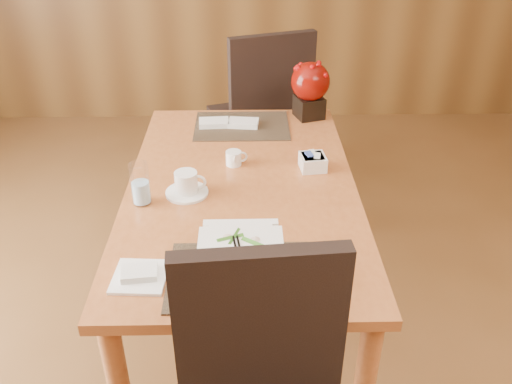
{
  "coord_description": "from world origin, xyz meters",
  "views": [
    {
      "loc": [
        0.02,
        -1.23,
        1.84
      ],
      "look_at": [
        0.05,
        0.35,
        0.87
      ],
      "focal_mm": 38.0,
      "sensor_mm": 36.0,
      "label": 1
    }
  ],
  "objects_px": {
    "creamer_jug": "(234,158)",
    "far_chair": "(263,110)",
    "soup_setting": "(241,258)",
    "berry_decor": "(310,87)",
    "coffee_cup": "(186,185)",
    "dining_table": "(242,205)",
    "water_glass": "(140,184)",
    "sugar_caddy": "(313,162)",
    "bread_plate": "(140,277)"
  },
  "relations": [
    {
      "from": "water_glass",
      "to": "bread_plate",
      "type": "height_order",
      "value": "water_glass"
    },
    {
      "from": "sugar_caddy",
      "to": "bread_plate",
      "type": "xyz_separation_m",
      "value": [
        -0.6,
        -0.68,
        -0.03
      ]
    },
    {
      "from": "dining_table",
      "to": "sugar_caddy",
      "type": "relative_size",
      "value": 14.79
    },
    {
      "from": "sugar_caddy",
      "to": "far_chair",
      "type": "height_order",
      "value": "far_chair"
    },
    {
      "from": "berry_decor",
      "to": "creamer_jug",
      "type": "bearing_deg",
      "value": -126.76
    },
    {
      "from": "water_glass",
      "to": "far_chair",
      "type": "relative_size",
      "value": 0.15
    },
    {
      "from": "dining_table",
      "to": "bread_plate",
      "type": "xyz_separation_m",
      "value": [
        -0.31,
        -0.55,
        0.1
      ]
    },
    {
      "from": "coffee_cup",
      "to": "water_glass",
      "type": "height_order",
      "value": "water_glass"
    },
    {
      "from": "bread_plate",
      "to": "water_glass",
      "type": "bearing_deg",
      "value": 97.99
    },
    {
      "from": "dining_table",
      "to": "water_glass",
      "type": "distance_m",
      "value": 0.43
    },
    {
      "from": "bread_plate",
      "to": "far_chair",
      "type": "distance_m",
      "value": 1.7
    },
    {
      "from": "creamer_jug",
      "to": "far_chair",
      "type": "xyz_separation_m",
      "value": [
        0.15,
        0.92,
        -0.17
      ]
    },
    {
      "from": "dining_table",
      "to": "bread_plate",
      "type": "relative_size",
      "value": 9.28
    },
    {
      "from": "coffee_cup",
      "to": "bread_plate",
      "type": "xyz_separation_m",
      "value": [
        -0.1,
        -0.49,
        -0.03
      ]
    },
    {
      "from": "far_chair",
      "to": "bread_plate",
      "type": "bearing_deg",
      "value": 56.78
    },
    {
      "from": "berry_decor",
      "to": "bread_plate",
      "type": "distance_m",
      "value": 1.38
    },
    {
      "from": "bread_plate",
      "to": "far_chair",
      "type": "height_order",
      "value": "far_chair"
    },
    {
      "from": "sugar_caddy",
      "to": "berry_decor",
      "type": "xyz_separation_m",
      "value": [
        0.04,
        0.53,
        0.13
      ]
    },
    {
      "from": "sugar_caddy",
      "to": "bread_plate",
      "type": "height_order",
      "value": "sugar_caddy"
    },
    {
      "from": "dining_table",
      "to": "sugar_caddy",
      "type": "xyz_separation_m",
      "value": [
        0.29,
        0.13,
        0.13
      ]
    },
    {
      "from": "coffee_cup",
      "to": "sugar_caddy",
      "type": "distance_m",
      "value": 0.54
    },
    {
      "from": "sugar_caddy",
      "to": "bread_plate",
      "type": "bearing_deg",
      "value": -131.64
    },
    {
      "from": "soup_setting",
      "to": "sugar_caddy",
      "type": "distance_m",
      "value": 0.72
    },
    {
      "from": "far_chair",
      "to": "sugar_caddy",
      "type": "bearing_deg",
      "value": 81.7
    },
    {
      "from": "coffee_cup",
      "to": "dining_table",
      "type": "bearing_deg",
      "value": 16.48
    },
    {
      "from": "far_chair",
      "to": "berry_decor",
      "type": "bearing_deg",
      "value": 97.81
    },
    {
      "from": "dining_table",
      "to": "coffee_cup",
      "type": "xyz_separation_m",
      "value": [
        -0.21,
        -0.06,
        0.14
      ]
    },
    {
      "from": "creamer_jug",
      "to": "berry_decor",
      "type": "height_order",
      "value": "berry_decor"
    },
    {
      "from": "sugar_caddy",
      "to": "far_chair",
      "type": "distance_m",
      "value": 0.99
    },
    {
      "from": "dining_table",
      "to": "water_glass",
      "type": "bearing_deg",
      "value": -161.57
    },
    {
      "from": "berry_decor",
      "to": "coffee_cup",
      "type": "bearing_deg",
      "value": -126.97
    },
    {
      "from": "sugar_caddy",
      "to": "berry_decor",
      "type": "relative_size",
      "value": 0.36
    },
    {
      "from": "dining_table",
      "to": "coffee_cup",
      "type": "bearing_deg",
      "value": -163.52
    },
    {
      "from": "creamer_jug",
      "to": "berry_decor",
      "type": "xyz_separation_m",
      "value": [
        0.37,
        0.49,
        0.13
      ]
    },
    {
      "from": "water_glass",
      "to": "creamer_jug",
      "type": "bearing_deg",
      "value": 40.9
    },
    {
      "from": "soup_setting",
      "to": "berry_decor",
      "type": "bearing_deg",
      "value": 74.21
    },
    {
      "from": "soup_setting",
      "to": "creamer_jug",
      "type": "bearing_deg",
      "value": 92.56
    },
    {
      "from": "water_glass",
      "to": "sugar_caddy",
      "type": "xyz_separation_m",
      "value": [
        0.66,
        0.25,
        -0.05
      ]
    },
    {
      "from": "sugar_caddy",
      "to": "berry_decor",
      "type": "distance_m",
      "value": 0.55
    },
    {
      "from": "water_glass",
      "to": "bread_plate",
      "type": "bearing_deg",
      "value": -82.01
    },
    {
      "from": "far_chair",
      "to": "soup_setting",
      "type": "bearing_deg",
      "value": 67.24
    },
    {
      "from": "sugar_caddy",
      "to": "coffee_cup",
      "type": "bearing_deg",
      "value": -159.47
    },
    {
      "from": "dining_table",
      "to": "berry_decor",
      "type": "xyz_separation_m",
      "value": [
        0.33,
        0.66,
        0.25
      ]
    },
    {
      "from": "sugar_caddy",
      "to": "far_chair",
      "type": "bearing_deg",
      "value": 100.17
    },
    {
      "from": "sugar_caddy",
      "to": "dining_table",
      "type": "bearing_deg",
      "value": -156.7
    },
    {
      "from": "berry_decor",
      "to": "far_chair",
      "type": "relative_size",
      "value": 0.26
    },
    {
      "from": "creamer_jug",
      "to": "bread_plate",
      "type": "relative_size",
      "value": 0.52
    },
    {
      "from": "creamer_jug",
      "to": "far_chair",
      "type": "bearing_deg",
      "value": 70.87
    },
    {
      "from": "soup_setting",
      "to": "far_chair",
      "type": "xyz_separation_m",
      "value": [
        0.12,
        1.62,
        -0.2
      ]
    },
    {
      "from": "dining_table",
      "to": "water_glass",
      "type": "relative_size",
      "value": 9.08
    }
  ]
}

